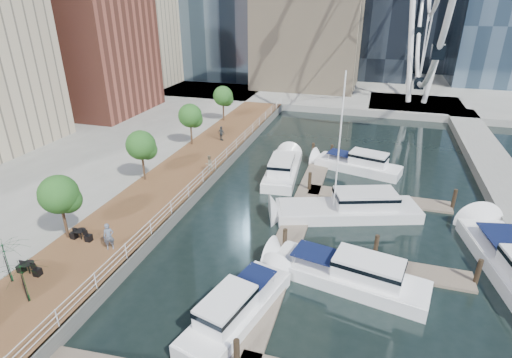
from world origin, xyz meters
The scene contains 15 objects.
ground centered at (0.00, 0.00, 0.00)m, with size 520.00×520.00×0.00m, color black.
boardwalk centered at (-9.00, 15.00, 0.50)m, with size 6.00×60.00×1.00m, color brown.
seawall centered at (-6.00, 15.00, 0.50)m, with size 0.25×60.00×1.00m, color #595954.
land_far centered at (0.00, 102.00, 0.50)m, with size 200.00×114.00×1.00m, color gray.
pier centered at (14.00, 52.00, 0.50)m, with size 14.00×12.00×1.00m, color gray.
railing centered at (-6.10, 15.00, 1.52)m, with size 0.10×60.00×1.05m, color white, non-canonical shape.
floating_docks centered at (7.97, 9.98, 0.49)m, with size 16.00×34.00×2.60m.
midrise_condos centered at (-33.57, 26.82, 13.42)m, with size 19.00×67.00×28.00m.
street_trees centered at (-11.40, 14.00, 4.29)m, with size 2.60×42.60×4.60m.
cafe_tables centered at (-10.40, -2.00, 1.37)m, with size 2.50×13.70×0.74m.
yacht_foreground centered at (7.46, 5.82, 0.00)m, with size 2.78×10.36×2.15m, color white, non-canonical shape.
pedestrian_near centered at (-7.74, 3.64, 1.92)m, with size 0.67×0.44×1.85m, color slate.
pedestrian_mid centered at (-6.50, 17.35, 1.81)m, with size 0.79×0.62×1.62m, color gray.
pedestrian_far centered at (-8.67, 26.16, 1.84)m, with size 0.98×0.41×1.68m, color #2E353A.
moored_yachts centered at (7.73, 12.22, 0.00)m, with size 22.91×35.71×11.50m.
Camera 1 is at (7.74, -14.68, 16.05)m, focal length 28.00 mm.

